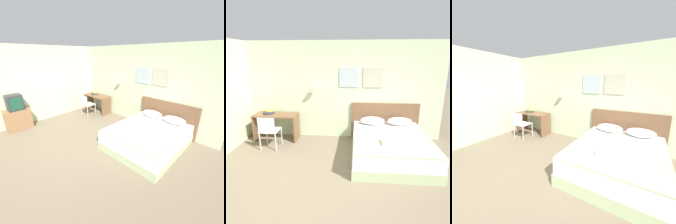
# 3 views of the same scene
# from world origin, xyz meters

# --- Properties ---
(ground_plane) EXTENTS (24.00, 24.00, 0.00)m
(ground_plane) POSITION_xyz_m (0.00, 0.00, 0.00)
(ground_plane) COLOR #756651
(wall_back) EXTENTS (5.74, 0.31, 2.65)m
(wall_back) POSITION_xyz_m (0.01, 2.68, 1.33)
(wall_back) COLOR beige
(wall_back) RESTS_ON ground_plane
(bed) EXTENTS (1.70, 2.10, 0.51)m
(bed) POSITION_xyz_m (1.34, 1.54, 0.25)
(bed) COLOR #B2C693
(bed) RESTS_ON ground_plane
(headboard) EXTENTS (1.82, 0.06, 1.02)m
(headboard) POSITION_xyz_m (1.34, 2.62, 0.51)
(headboard) COLOR brown
(headboard) RESTS_ON ground_plane
(pillow_left) EXTENTS (0.63, 0.40, 0.19)m
(pillow_left) POSITION_xyz_m (0.99, 2.34, 0.60)
(pillow_left) COLOR white
(pillow_left) RESTS_ON bed
(pillow_right) EXTENTS (0.63, 0.40, 0.19)m
(pillow_right) POSITION_xyz_m (1.70, 2.34, 0.60)
(pillow_right) COLOR white
(pillow_right) RESTS_ON bed
(throw_blanket) EXTENTS (1.65, 0.84, 0.02)m
(throw_blanket) POSITION_xyz_m (1.34, 0.93, 0.52)
(throw_blanket) COLOR #B2C693
(throw_blanket) RESTS_ON bed
(folded_towel_near_foot) EXTENTS (0.27, 0.29, 0.06)m
(folded_towel_near_foot) POSITION_xyz_m (1.23, 1.08, 0.56)
(folded_towel_near_foot) COLOR white
(folded_towel_near_foot) RESTS_ON throw_blanket
(desk) EXTENTS (1.16, 0.54, 0.73)m
(desk) POSITION_xyz_m (-1.62, 2.30, 0.51)
(desk) COLOR brown
(desk) RESTS_ON ground_plane
(desk_chair) EXTENTS (0.44, 0.44, 0.84)m
(desk_chair) POSITION_xyz_m (-1.57, 1.68, 0.51)
(desk_chair) COLOR white
(desk_chair) RESTS_ON ground_plane
(fruit_bowl) EXTENTS (0.31, 0.30, 0.12)m
(fruit_bowl) POSITION_xyz_m (-1.82, 2.32, 0.77)
(fruit_bowl) COLOR #333842
(fruit_bowl) RESTS_ON desk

